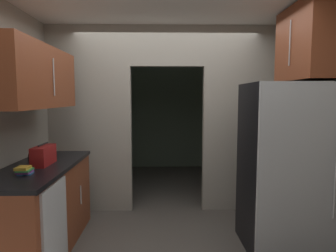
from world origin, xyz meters
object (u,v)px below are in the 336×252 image
at_px(refrigerator, 283,167).
at_px(book_stack, 24,170).
at_px(boombox, 43,155).
at_px(dishwasher, 55,231).

xyz_separation_m(refrigerator, book_stack, (-2.54, -0.38, 0.07)).
xyz_separation_m(boombox, book_stack, (-0.02, -0.38, -0.06)).
bearing_deg(dishwasher, refrigerator, 12.37).
xyz_separation_m(refrigerator, boombox, (-2.52, 0.01, 0.14)).
relative_size(dishwasher, book_stack, 5.71).
distance_m(refrigerator, boombox, 2.53).
height_order(refrigerator, boombox, refrigerator).
xyz_separation_m(refrigerator, dishwasher, (-2.24, -0.49, -0.45)).
height_order(boombox, book_stack, boombox).
relative_size(refrigerator, boombox, 5.05).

